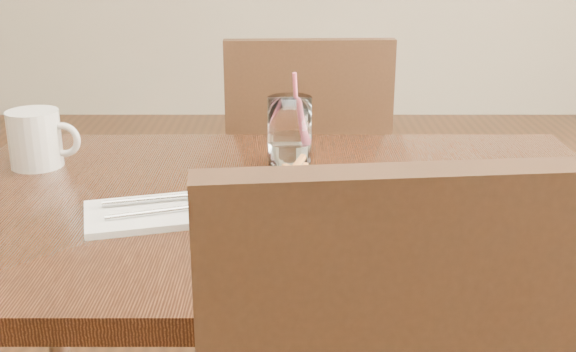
{
  "coord_description": "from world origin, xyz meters",
  "views": [
    {
      "loc": [
        0.01,
        -1.16,
        1.2
      ],
      "look_at": [
        0.01,
        -0.08,
        0.82
      ],
      "focal_mm": 45.0,
      "sensor_mm": 36.0,
      "label": 1
    }
  ],
  "objects_px": {
    "water_glass": "(290,137)",
    "chair_far": "(306,178)",
    "table": "(285,240)",
    "loaded_fries": "(288,187)",
    "coffee_mug": "(36,139)",
    "fries_plate": "(288,212)"
  },
  "relations": [
    {
      "from": "table",
      "to": "fries_plate",
      "type": "height_order",
      "value": "fries_plate"
    },
    {
      "from": "coffee_mug",
      "to": "table",
      "type": "bearing_deg",
      "value": -20.07
    },
    {
      "from": "table",
      "to": "water_glass",
      "type": "height_order",
      "value": "water_glass"
    },
    {
      "from": "water_glass",
      "to": "table",
      "type": "bearing_deg",
      "value": -92.69
    },
    {
      "from": "fries_plate",
      "to": "water_glass",
      "type": "height_order",
      "value": "water_glass"
    },
    {
      "from": "coffee_mug",
      "to": "loaded_fries",
      "type": "bearing_deg",
      "value": -27.98
    },
    {
      "from": "fries_plate",
      "to": "coffee_mug",
      "type": "height_order",
      "value": "coffee_mug"
    },
    {
      "from": "loaded_fries",
      "to": "table",
      "type": "bearing_deg",
      "value": 93.5
    },
    {
      "from": "table",
      "to": "water_glass",
      "type": "distance_m",
      "value": 0.22
    },
    {
      "from": "table",
      "to": "loaded_fries",
      "type": "height_order",
      "value": "loaded_fries"
    },
    {
      "from": "loaded_fries",
      "to": "coffee_mug",
      "type": "relative_size",
      "value": 1.75
    },
    {
      "from": "water_glass",
      "to": "coffee_mug",
      "type": "relative_size",
      "value": 1.32
    },
    {
      "from": "loaded_fries",
      "to": "chair_far",
      "type": "bearing_deg",
      "value": 86.55
    },
    {
      "from": "fries_plate",
      "to": "loaded_fries",
      "type": "height_order",
      "value": "loaded_fries"
    },
    {
      "from": "chair_far",
      "to": "loaded_fries",
      "type": "xyz_separation_m",
      "value": [
        -0.05,
        -0.82,
        0.27
      ]
    },
    {
      "from": "chair_far",
      "to": "coffee_mug",
      "type": "distance_m",
      "value": 0.83
    },
    {
      "from": "table",
      "to": "coffee_mug",
      "type": "xyz_separation_m",
      "value": [
        -0.48,
        0.18,
        0.13
      ]
    },
    {
      "from": "chair_far",
      "to": "loaded_fries",
      "type": "relative_size",
      "value": 3.76
    },
    {
      "from": "water_glass",
      "to": "chair_far",
      "type": "bearing_deg",
      "value": 85.29
    },
    {
      "from": "chair_far",
      "to": "fries_plate",
      "type": "xyz_separation_m",
      "value": [
        -0.05,
        -0.82,
        0.23
      ]
    },
    {
      "from": "chair_far",
      "to": "loaded_fries",
      "type": "distance_m",
      "value": 0.87
    },
    {
      "from": "table",
      "to": "fries_plate",
      "type": "bearing_deg",
      "value": -86.5
    }
  ]
}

